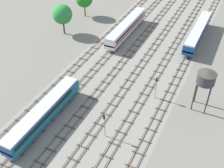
% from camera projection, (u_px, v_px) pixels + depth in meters
% --- Properties ---
extents(ground_plane, '(480.00, 480.00, 0.00)m').
position_uv_depth(ground_plane, '(145.00, 47.00, 75.98)').
color(ground_plane, slate).
extents(ballast_bed, '(27.35, 176.00, 0.01)m').
position_uv_depth(ballast_bed, '(145.00, 47.00, 75.97)').
color(ballast_bed, gray).
rests_on(ballast_bed, ground).
extents(track_far_left, '(2.40, 126.00, 0.29)m').
position_uv_depth(track_far_left, '(107.00, 35.00, 80.60)').
color(track_far_left, '#47382D').
rests_on(track_far_left, ground).
extents(track_left, '(2.40, 126.00, 0.29)m').
position_uv_depth(track_left, '(122.00, 39.00, 79.00)').
color(track_left, '#47382D').
rests_on(track_left, ground).
extents(track_centre_left, '(2.40, 126.00, 0.29)m').
position_uv_depth(track_centre_left, '(138.00, 43.00, 77.40)').
color(track_centre_left, '#47382D').
rests_on(track_centre_left, ground).
extents(track_centre, '(2.40, 126.00, 0.29)m').
position_uv_depth(track_centre, '(154.00, 47.00, 75.79)').
color(track_centre, '#47382D').
rests_on(track_centre, ground).
extents(track_centre_right, '(2.40, 126.00, 0.29)m').
position_uv_depth(track_centre_right, '(171.00, 51.00, 74.19)').
color(track_centre_right, '#47382D').
rests_on(track_centre_right, ground).
extents(track_right, '(2.40, 126.00, 0.29)m').
position_uv_depth(track_right, '(189.00, 55.00, 72.58)').
color(track_right, '#47382D').
rests_on(track_right, ground).
extents(diesel_railcar_left_nearest, '(2.96, 20.50, 3.80)m').
position_uv_depth(diesel_railcar_left_nearest, '(44.00, 113.00, 52.44)').
color(diesel_railcar_left_nearest, '#194C8C').
rests_on(diesel_railcar_left_nearest, ground).
extents(passenger_coach_left_near, '(2.96, 22.00, 3.80)m').
position_uv_depth(passenger_coach_left_near, '(127.00, 27.00, 79.36)').
color(passenger_coach_left_near, white).
rests_on(passenger_coach_left_near, ground).
extents(passenger_coach_right_mid, '(2.96, 22.00, 3.80)m').
position_uv_depth(passenger_coach_right_mid, '(198.00, 32.00, 77.14)').
color(passenger_coach_right_mid, '#194C8C').
rests_on(passenger_coach_right_mid, ground).
extents(water_tower, '(3.65, 3.65, 8.96)m').
position_uv_depth(water_tower, '(206.00, 78.00, 52.85)').
color(water_tower, '#2D2826').
rests_on(water_tower, ground).
extents(signal_post_nearest, '(0.28, 0.47, 5.45)m').
position_uv_depth(signal_post_nearest, '(104.00, 123.00, 49.34)').
color(signal_post_nearest, gray).
rests_on(signal_post_nearest, ground).
extents(signal_post_mid, '(0.28, 0.47, 5.53)m').
position_uv_depth(signal_post_mid, '(156.00, 85.00, 57.50)').
color(signal_post_mid, gray).
rests_on(signal_post_mid, ground).
extents(lineside_tree_1, '(5.51, 5.51, 8.70)m').
position_uv_depth(lineside_tree_1, '(62.00, 14.00, 78.10)').
color(lineside_tree_1, '#4C331E').
rests_on(lineside_tree_1, ground).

